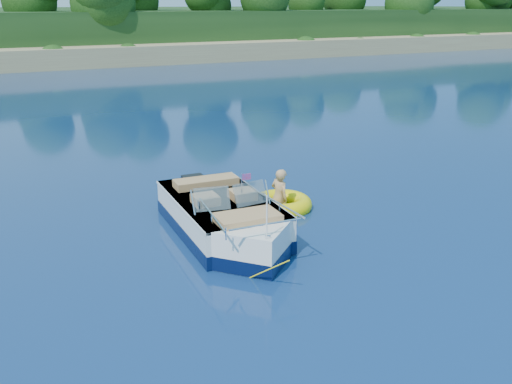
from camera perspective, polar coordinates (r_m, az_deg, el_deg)
ground at (r=11.76m, az=-2.64°, el=-5.13°), size 160.00×160.00×0.00m
shoreline at (r=73.85m, az=-24.20°, el=13.98°), size 170.00×59.00×6.00m
motorboat at (r=11.94m, az=-2.96°, el=-3.01°), size 2.05×5.24×1.74m
tow_tube at (r=13.68m, az=2.53°, el=-1.21°), size 1.49×1.49×0.39m
boy at (r=13.63m, az=2.22°, el=-1.75°), size 0.54×0.84×1.52m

